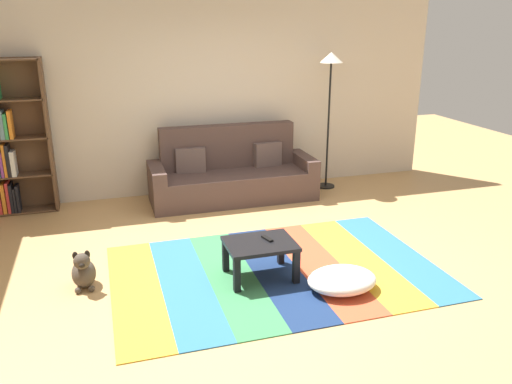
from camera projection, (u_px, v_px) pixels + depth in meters
The scene contains 10 objects.
ground_plane at pixel (264, 260), 5.41m from camera, with size 14.00×14.00×0.00m, color tan.
back_wall at pixel (209, 97), 7.30m from camera, with size 6.80×0.10×2.70m, color beige.
rug at pixel (276, 271), 5.17m from camera, with size 3.20×2.12×0.01m.
couch at pixel (232, 175), 7.19m from camera, with size 2.26×0.80×1.00m.
bookshelf at pixel (3, 142), 6.46m from camera, with size 0.90×0.28×1.96m.
coffee_table at pixel (260, 249), 4.96m from camera, with size 0.66×0.51×0.36m.
pouf at pixel (342, 280), 4.78m from camera, with size 0.65×0.51×0.19m, color white.
dog at pixel (84, 271), 4.83m from camera, with size 0.22×0.35×0.40m.
standing_lamp at pixel (331, 76), 7.26m from camera, with size 0.32×0.32×1.96m.
tv_remote at pixel (267, 239), 4.99m from camera, with size 0.04×0.15×0.02m, color black.
Camera 1 is at (-1.52, -4.67, 2.40)m, focal length 36.35 mm.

